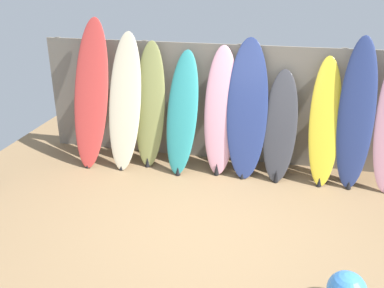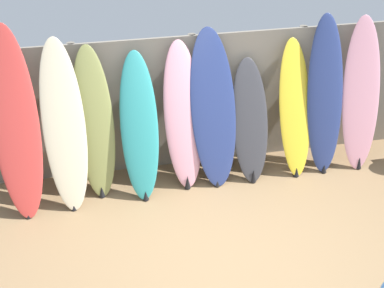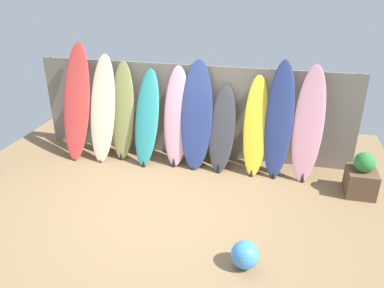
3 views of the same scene
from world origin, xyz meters
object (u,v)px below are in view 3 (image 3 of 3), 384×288
surfboard_red_0 (77,103)px  surfboard_cream_1 (103,109)px  surfboard_pink_4 (177,118)px  beach_ball (245,255)px  surfboard_yellow_7 (256,127)px  planter_box (362,177)px  surfboard_pink_9 (308,126)px  surfboard_navy_8 (279,121)px  surfboard_teal_3 (147,118)px  surfboard_charcoal_6 (222,130)px  surfboard_navy_5 (197,116)px  surfboard_olive_2 (123,112)px

surfboard_red_0 → surfboard_cream_1: surfboard_red_0 is taller
surfboard_pink_4 → surfboard_cream_1: bearing=-176.2°
surfboard_red_0 → beach_ball: (3.52, -2.47, -0.89)m
surfboard_yellow_7 → planter_box: surfboard_yellow_7 is taller
surfboard_yellow_7 → surfboard_pink_4: bearing=179.7°
surfboard_pink_4 → surfboard_pink_9: surfboard_pink_9 is taller
surfboard_cream_1 → beach_ball: (2.99, -2.47, -0.80)m
surfboard_navy_8 → surfboard_pink_9: size_ratio=1.03×
beach_ball → surfboard_teal_3: bearing=130.4°
surfboard_pink_9 → beach_ball: surfboard_pink_9 is taller
surfboard_charcoal_6 → surfboard_navy_5: bearing=177.5°
surfboard_cream_1 → planter_box: surfboard_cream_1 is taller
beach_ball → surfboard_charcoal_6: bearing=105.6°
surfboard_cream_1 → surfboard_navy_5: bearing=3.0°
surfboard_cream_1 → planter_box: 4.71m
surfboard_pink_9 → planter_box: (0.89, -0.42, -0.65)m
surfboard_olive_2 → planter_box: 4.37m
surfboard_red_0 → surfboard_yellow_7: size_ratio=1.25×
surfboard_yellow_7 → surfboard_cream_1: bearing=-178.3°
surfboard_teal_3 → surfboard_pink_9: size_ratio=0.89×
surfboard_olive_2 → surfboard_pink_4: size_ratio=1.01×
planter_box → surfboard_olive_2: bearing=173.9°
surfboard_navy_5 → surfboard_yellow_7: bearing=-0.5°
surfboard_cream_1 → surfboard_yellow_7: size_ratio=1.14×
surfboard_yellow_7 → surfboard_pink_9: bearing=-1.2°
beach_ball → surfboard_pink_4: bearing=121.4°
surfboard_navy_5 → surfboard_navy_8: 1.46m
surfboard_red_0 → planter_box: size_ratio=2.90×
surfboard_navy_5 → planter_box: surfboard_navy_5 is taller
surfboard_cream_1 → surfboard_navy_5: surfboard_cream_1 is taller
surfboard_red_0 → surfboard_cream_1: size_ratio=1.09×
surfboard_olive_2 → surfboard_teal_3: bearing=-10.4°
surfboard_red_0 → surfboard_olive_2: bearing=7.5°
surfboard_cream_1 → surfboard_pink_9: surfboard_cream_1 is taller
beach_ball → surfboard_navy_5: bearing=114.8°
surfboard_red_0 → surfboard_cream_1: bearing=0.3°
surfboard_teal_3 → planter_box: bearing=-5.5°
surfboard_pink_9 → beach_ball: (-0.77, -2.54, -0.79)m
surfboard_red_0 → surfboard_pink_9: size_ratio=1.10×
surfboard_olive_2 → surfboard_charcoal_6: (1.93, -0.04, -0.17)m
surfboard_yellow_7 → surfboard_navy_8: bearing=0.9°
planter_box → surfboard_cream_1: bearing=175.7°
surfboard_olive_2 → surfboard_pink_4: bearing=-1.0°
surfboard_cream_1 → surfboard_teal_3: 0.88m
beach_ball → surfboard_cream_1: bearing=140.4°
surfboard_pink_4 → surfboard_charcoal_6: surfboard_pink_4 is taller
surfboard_red_0 → surfboard_teal_3: bearing=0.8°
surfboard_yellow_7 → surfboard_charcoal_6: bearing=-178.9°
surfboard_navy_5 → surfboard_pink_4: bearing=-179.9°
surfboard_teal_3 → surfboard_red_0: bearing=-179.2°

